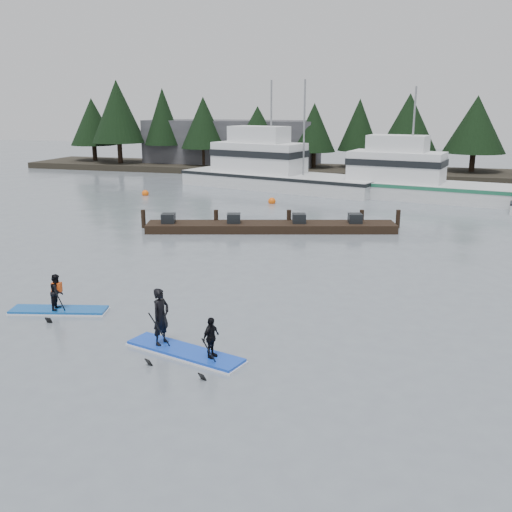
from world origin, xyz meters
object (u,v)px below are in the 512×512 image
(fishing_boat_large, at_px, (274,179))
(paddleboard_duo, at_px, (181,335))
(fishing_boat_medium, at_px, (413,189))
(paddleboard_solo, at_px, (58,300))
(floating_dock, at_px, (271,227))

(fishing_boat_large, bearing_deg, paddleboard_duo, -63.97)
(fishing_boat_medium, height_order, paddleboard_duo, fishing_boat_medium)
(paddleboard_solo, bearing_deg, fishing_boat_medium, 55.08)
(fishing_boat_large, relative_size, paddleboard_duo, 4.76)
(fishing_boat_large, bearing_deg, paddleboard_solo, -73.10)
(floating_dock, distance_m, paddleboard_duo, 15.84)
(fishing_boat_medium, bearing_deg, floating_dock, -106.07)
(fishing_boat_large, xyz_separation_m, floating_dock, (4.06, -15.91, -0.49))
(fishing_boat_medium, bearing_deg, paddleboard_duo, -89.39)
(fishing_boat_medium, relative_size, floating_dock, 1.16)
(fishing_boat_large, distance_m, paddleboard_duo, 32.18)
(fishing_boat_medium, xyz_separation_m, paddleboard_duo, (-5.25, -29.59, -0.09))
(floating_dock, height_order, paddleboard_solo, paddleboard_solo)
(paddleboard_duo, bearing_deg, fishing_boat_medium, 95.33)
(fishing_boat_large, relative_size, paddleboard_solo, 5.35)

